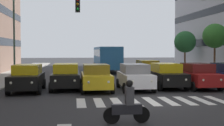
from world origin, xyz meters
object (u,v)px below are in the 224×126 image
at_px(car_5, 66,76).
at_px(street_tree_3, 185,42).
at_px(car_1, 198,76).
at_px(motorcycle_with_rider, 128,106).
at_px(car_row2_0, 148,70).
at_px(street_tree_2, 215,36).
at_px(car_6, 27,78).
at_px(street_lamp_right, 20,26).
at_px(car_2, 166,75).
at_px(car_4, 96,77).
at_px(bus_behind_traffic, 107,56).
at_px(car_3, 135,77).
at_px(traffic_light_gantry, 15,28).

relative_size(car_5, street_tree_3, 0.91).
bearing_deg(car_1, motorcycle_with_rider, 55.11).
relative_size(car_row2_0, street_tree_2, 0.86).
relative_size(car_6, street_lamp_right, 0.59).
height_order(car_2, motorcycle_with_rider, car_2).
bearing_deg(car_row2_0, car_1, 105.10).
height_order(car_2, car_4, same).
distance_m(car_1, street_lamp_right, 15.79).
bearing_deg(car_6, motorcycle_with_rider, 117.98).
bearing_deg(street_tree_3, motorcycle_with_rider, 65.74).
bearing_deg(car_2, bus_behind_traffic, -82.04).
height_order(car_5, bus_behind_traffic, bus_behind_traffic).
xyz_separation_m(car_row2_0, street_tree_2, (-7.61, -2.71, 3.17)).
bearing_deg(car_4, car_2, -170.98).
relative_size(car_5, street_tree_2, 0.86).
bearing_deg(motorcycle_with_rider, street_lamp_right, -68.83).
height_order(car_3, bus_behind_traffic, bus_behind_traffic).
bearing_deg(motorcycle_with_rider, car_5, -76.18).
relative_size(car_2, street_lamp_right, 0.59).
distance_m(car_2, car_6, 9.31).
bearing_deg(car_4, traffic_light_gantry, 42.76).
bearing_deg(street_tree_3, car_row2_0, 54.70).
distance_m(motorcycle_with_rider, street_tree_3, 29.23).
distance_m(car_row2_0, motorcycle_with_rider, 16.88).
xyz_separation_m(car_3, car_row2_0, (-2.60, -7.15, 0.00)).
bearing_deg(car_2, car_1, 168.87).
bearing_deg(bus_behind_traffic, street_tree_2, 142.85).
bearing_deg(car_3, car_row2_0, -110.00).
xyz_separation_m(car_2, street_tree_2, (-7.84, -9.18, 3.17)).
bearing_deg(street_lamp_right, car_5, 120.29).
xyz_separation_m(car_6, street_tree_3, (-16.82, -17.35, 2.77)).
bearing_deg(street_tree_2, street_tree_3, -87.57).
height_order(car_2, car_row2_0, same).
xyz_separation_m(traffic_light_gantry, street_tree_2, (-17.07, -13.93, 0.33)).
bearing_deg(street_lamp_right, motorcycle_with_rider, 111.17).
height_order(car_4, motorcycle_with_rider, car_4).
height_order(car_6, street_tree_3, street_tree_3).
distance_m(car_1, street_tree_3, 18.21).
height_order(car_4, street_tree_3, street_tree_3).
bearing_deg(motorcycle_with_rider, car_row2_0, -106.04).
relative_size(car_row2_0, motorcycle_with_rider, 2.61).
bearing_deg(car_2, street_tree_2, -130.53).
xyz_separation_m(car_row2_0, street_tree_3, (-7.28, -10.29, 2.77)).
xyz_separation_m(car_row2_0, bus_behind_traffic, (2.60, -10.45, 0.97)).
relative_size(car_3, street_tree_3, 0.91).
distance_m(street_lamp_right, street_tree_3, 20.84).
relative_size(bus_behind_traffic, traffic_light_gantry, 1.91).
height_order(car_1, car_3, same).
bearing_deg(car_5, street_lamp_right, -59.71).
distance_m(car_5, street_tree_3, 22.09).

